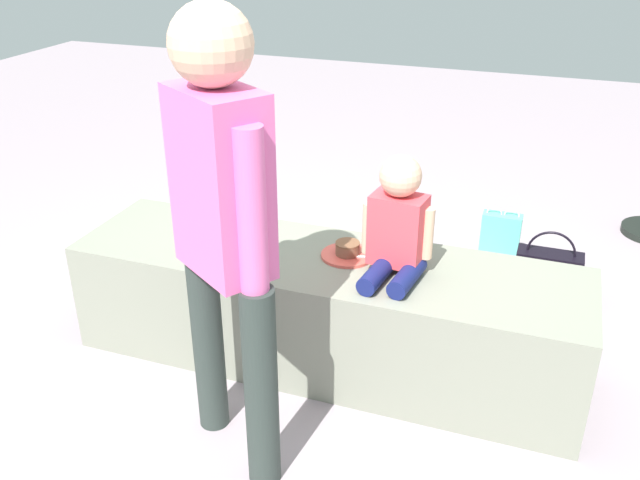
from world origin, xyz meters
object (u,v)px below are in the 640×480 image
party_cup_red (398,263)px  child_seated (398,224)px  gift_bag (500,237)px  water_bottle_near_gift (444,285)px  handbag_black_leather (547,274)px  cake_plate (348,252)px  cake_box_white (305,253)px  water_bottle_far_side (373,217)px  adult_standing (223,212)px

party_cup_red → child_seated: bearing=-78.5°
party_cup_red → gift_bag: bearing=32.1°
water_bottle_near_gift → handbag_black_leather: (0.48, 0.23, 0.03)m
cake_plate → cake_box_white: cake_plate is taller
handbag_black_leather → cake_plate: bearing=-134.8°
water_bottle_near_gift → handbag_black_leather: bearing=25.7°
child_seated → water_bottle_far_side: (-0.44, 1.31, -0.60)m
water_bottle_near_gift → party_cup_red: bearing=138.8°
gift_bag → water_bottle_far_side: size_ratio=1.36×
child_seated → water_bottle_far_side: 1.51m
water_bottle_near_gift → child_seated: bearing=-99.6°
child_seated → water_bottle_near_gift: 0.90m
child_seated → cake_plate: size_ratio=2.16×
adult_standing → child_seated: bearing=56.2°
child_seated → handbag_black_leather: child_seated is taller
cake_plate → cake_box_white: size_ratio=0.74×
water_bottle_near_gift → handbag_black_leather: size_ratio=0.61×
water_bottle_near_gift → cake_box_white: bearing=167.3°
gift_bag → cake_plate: bearing=-114.7°
party_cup_red → cake_box_white: (-0.52, -0.08, 0.00)m
adult_standing → handbag_black_leather: bearing=56.2°
cake_box_white → handbag_black_leather: bearing=2.1°
water_bottle_near_gift → party_cup_red: size_ratio=2.43×
gift_bag → water_bottle_near_gift: gift_bag is taller
adult_standing → water_bottle_near_gift: size_ratio=6.94×
cake_box_white → water_bottle_near_gift: bearing=-12.7°
water_bottle_far_side → handbag_black_leather: (1.03, -0.43, 0.03)m
cake_plate → gift_bag: (0.53, 1.16, -0.38)m
water_bottle_near_gift → cake_box_white: water_bottle_near_gift is taller
water_bottle_far_side → cake_box_white: bearing=-118.2°
gift_bag → cake_box_white: size_ratio=1.05×
party_cup_red → handbag_black_leather: (0.77, -0.03, 0.09)m
cake_plate → cake_box_white: bearing=122.2°
child_seated → party_cup_red: (-0.19, 0.91, -0.66)m
cake_box_white → adult_standing: bearing=-78.9°
adult_standing → water_bottle_far_side: size_ratio=6.74×
adult_standing → cake_box_white: size_ratio=5.22×
water_bottle_near_gift → cake_box_white: 0.83m
child_seated → water_bottle_near_gift: size_ratio=2.11×
child_seated → cake_box_white: size_ratio=1.59×
gift_bag → handbag_black_leather: 0.44m
party_cup_red → handbag_black_leather: handbag_black_leather is taller
adult_standing → water_bottle_near_gift: adult_standing is taller
adult_standing → gift_bag: adult_standing is taller
adult_standing → water_bottle_near_gift: (0.53, 1.27, -0.85)m
handbag_black_leather → water_bottle_far_side: bearing=157.2°
adult_standing → handbag_black_leather: adult_standing is taller
child_seated → water_bottle_far_side: size_ratio=2.05×
child_seated → gift_bag: 1.39m
water_bottle_near_gift → cake_box_white: size_ratio=0.75×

